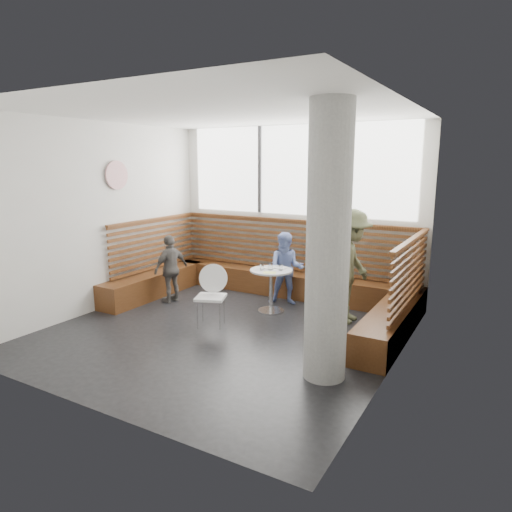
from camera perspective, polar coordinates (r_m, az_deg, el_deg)
The scene contains 15 objects.
room at distance 6.60m, azimuth -4.29°, elevation 3.61°, with size 5.00×5.00×3.20m.
booth at distance 8.33m, azimuth 2.64°, elevation -3.06°, with size 5.00×2.50×1.44m.
concrete_column at distance 5.22m, azimuth 8.99°, elevation 1.36°, with size 0.50×0.50×3.20m, color gray.
wall_art at distance 8.44m, azimuth -17.02°, elevation 9.64°, with size 0.50×0.50×0.03m, color white.
cafe_table at distance 7.77m, azimuth 1.91°, elevation -3.21°, with size 0.72×0.72×0.74m.
cafe_chair at distance 7.16m, azimuth -5.36°, elevation -4.31°, with size 0.46×0.45×0.95m.
adult_man at distance 7.35m, azimuth 11.67°, elevation -1.30°, with size 1.17×0.67×1.81m, color #4F5438.
child_back at distance 8.17m, azimuth 3.80°, elevation -1.60°, with size 0.64×0.50×1.31m, color #7387C7.
child_left at distance 8.45m, azimuth -10.58°, elevation -1.56°, with size 0.73×0.30×1.24m, color #5C5753.
plate_near at distance 7.82m, azimuth 1.63°, elevation -1.47°, with size 0.21×0.21×0.01m, color white.
plate_far at distance 7.82m, azimuth 3.11°, elevation -1.48°, with size 0.21×0.21×0.01m, color white.
glass_left at distance 7.69m, azimuth 0.72°, elevation -1.35°, with size 0.07×0.07×0.11m, color white.
glass_mid at distance 7.68m, azimuth 1.84°, elevation -1.33°, with size 0.07×0.07×0.11m, color white.
glass_right at distance 7.66m, azimuth 3.12°, elevation -1.43°, with size 0.06×0.06×0.10m, color white.
menu_card at distance 7.50m, azimuth 1.69°, elevation -2.08°, with size 0.21×0.14×0.00m, color #A5C64C.
Camera 1 is at (3.65, -5.41, 2.51)m, focal length 32.00 mm.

